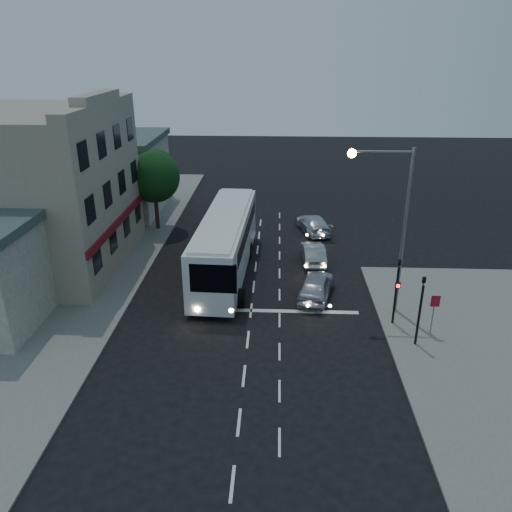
{
  "coord_description": "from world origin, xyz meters",
  "views": [
    {
      "loc": [
        1.35,
        -22.51,
        13.74
      ],
      "look_at": [
        0.16,
        4.66,
        2.2
      ],
      "focal_mm": 35.0,
      "sensor_mm": 36.0,
      "label": 1
    }
  ],
  "objects_px": {
    "car_sedan_b": "(313,224)",
    "street_tree": "(154,175)",
    "car_sedan_a": "(313,253)",
    "streetlight": "(393,214)",
    "traffic_signal_side": "(421,303)",
    "car_suv": "(316,286)",
    "traffic_signal_main": "(397,284)",
    "regulatory_sign": "(434,308)",
    "tour_bus": "(226,242)"
  },
  "relations": [
    {
      "from": "car_sedan_b",
      "to": "traffic_signal_main",
      "type": "bearing_deg",
      "value": 89.7
    },
    {
      "from": "car_suv",
      "to": "car_sedan_a",
      "type": "xyz_separation_m",
      "value": [
        0.14,
        5.1,
        -0.07
      ]
    },
    {
      "from": "traffic_signal_main",
      "to": "traffic_signal_side",
      "type": "relative_size",
      "value": 1.0
    },
    {
      "from": "car_sedan_a",
      "to": "traffic_signal_side",
      "type": "height_order",
      "value": "traffic_signal_side"
    },
    {
      "from": "car_sedan_a",
      "to": "traffic_signal_main",
      "type": "bearing_deg",
      "value": 111.89
    },
    {
      "from": "tour_bus",
      "to": "car_suv",
      "type": "xyz_separation_m",
      "value": [
        5.61,
        -3.18,
        -1.4
      ]
    },
    {
      "from": "tour_bus",
      "to": "street_tree",
      "type": "bearing_deg",
      "value": 130.68
    },
    {
      "from": "car_sedan_b",
      "to": "traffic_signal_main",
      "type": "distance_m",
      "value": 14.69
    },
    {
      "from": "tour_bus",
      "to": "traffic_signal_side",
      "type": "bearing_deg",
      "value": -36.31
    },
    {
      "from": "car_suv",
      "to": "traffic_signal_main",
      "type": "xyz_separation_m",
      "value": [
        3.87,
        -3.02,
        1.68
      ]
    },
    {
      "from": "street_tree",
      "to": "car_sedan_a",
      "type": "bearing_deg",
      "value": -26.88
    },
    {
      "from": "traffic_signal_main",
      "to": "street_tree",
      "type": "xyz_separation_m",
      "value": [
        -15.81,
        14.25,
        2.08
      ]
    },
    {
      "from": "tour_bus",
      "to": "regulatory_sign",
      "type": "relative_size",
      "value": 5.89
    },
    {
      "from": "car_suv",
      "to": "traffic_signal_main",
      "type": "distance_m",
      "value": 5.19
    },
    {
      "from": "car_sedan_a",
      "to": "traffic_signal_side",
      "type": "relative_size",
      "value": 0.99
    },
    {
      "from": "car_sedan_b",
      "to": "street_tree",
      "type": "relative_size",
      "value": 0.75
    },
    {
      "from": "regulatory_sign",
      "to": "tour_bus",
      "type": "bearing_deg",
      "value": 147.15
    },
    {
      "from": "car_suv",
      "to": "traffic_signal_main",
      "type": "relative_size",
      "value": 1.06
    },
    {
      "from": "tour_bus",
      "to": "traffic_signal_main",
      "type": "bearing_deg",
      "value": -30.72
    },
    {
      "from": "car_sedan_b",
      "to": "traffic_signal_main",
      "type": "xyz_separation_m",
      "value": [
        3.36,
        -14.2,
        1.74
      ]
    },
    {
      "from": "traffic_signal_side",
      "to": "streetlight",
      "type": "xyz_separation_m",
      "value": [
        -0.96,
        3.4,
        3.31
      ]
    },
    {
      "from": "car_sedan_b",
      "to": "traffic_signal_main",
      "type": "relative_size",
      "value": 1.14
    },
    {
      "from": "traffic_signal_main",
      "to": "streetlight",
      "type": "height_order",
      "value": "streetlight"
    },
    {
      "from": "car_sedan_b",
      "to": "regulatory_sign",
      "type": "height_order",
      "value": "regulatory_sign"
    },
    {
      "from": "car_suv",
      "to": "regulatory_sign",
      "type": "height_order",
      "value": "regulatory_sign"
    },
    {
      "from": "regulatory_sign",
      "to": "traffic_signal_main",
      "type": "bearing_deg",
      "value": 149.16
    },
    {
      "from": "car_suv",
      "to": "street_tree",
      "type": "xyz_separation_m",
      "value": [
        -11.94,
        11.22,
        3.76
      ]
    },
    {
      "from": "car_suv",
      "to": "car_sedan_b",
      "type": "distance_m",
      "value": 11.19
    },
    {
      "from": "traffic_signal_side",
      "to": "regulatory_sign",
      "type": "relative_size",
      "value": 1.86
    },
    {
      "from": "car_sedan_a",
      "to": "car_sedan_b",
      "type": "xyz_separation_m",
      "value": [
        0.36,
        6.07,
        0.0
      ]
    },
    {
      "from": "traffic_signal_main",
      "to": "streetlight",
      "type": "bearing_deg",
      "value": 100.2
    },
    {
      "from": "tour_bus",
      "to": "traffic_signal_main",
      "type": "xyz_separation_m",
      "value": [
        9.48,
        -6.2,
        0.29
      ]
    },
    {
      "from": "traffic_signal_main",
      "to": "regulatory_sign",
      "type": "xyz_separation_m",
      "value": [
        1.7,
        -1.01,
        -0.82
      ]
    },
    {
      "from": "traffic_signal_main",
      "to": "streetlight",
      "type": "relative_size",
      "value": 0.46
    },
    {
      "from": "regulatory_sign",
      "to": "street_tree",
      "type": "xyz_separation_m",
      "value": [
        -17.51,
        15.26,
        2.9
      ]
    },
    {
      "from": "traffic_signal_main",
      "to": "street_tree",
      "type": "distance_m",
      "value": 21.38
    },
    {
      "from": "car_suv",
      "to": "traffic_signal_side",
      "type": "xyz_separation_m",
      "value": [
        4.57,
        -5.0,
        1.68
      ]
    },
    {
      "from": "car_sedan_a",
      "to": "streetlight",
      "type": "xyz_separation_m",
      "value": [
        3.47,
        -6.7,
        5.06
      ]
    },
    {
      "from": "street_tree",
      "to": "car_sedan_b",
      "type": "bearing_deg",
      "value": -0.22
    },
    {
      "from": "car_sedan_b",
      "to": "car_sedan_a",
      "type": "bearing_deg",
      "value": 72.95
    },
    {
      "from": "streetlight",
      "to": "traffic_signal_side",
      "type": "bearing_deg",
      "value": -74.3
    },
    {
      "from": "car_suv",
      "to": "street_tree",
      "type": "bearing_deg",
      "value": -30.44
    },
    {
      "from": "car_suv",
      "to": "street_tree",
      "type": "distance_m",
      "value": 16.81
    },
    {
      "from": "traffic_signal_side",
      "to": "street_tree",
      "type": "bearing_deg",
      "value": 135.5
    },
    {
      "from": "tour_bus",
      "to": "car_suv",
      "type": "distance_m",
      "value": 6.6
    },
    {
      "from": "traffic_signal_main",
      "to": "street_tree",
      "type": "relative_size",
      "value": 0.66
    },
    {
      "from": "tour_bus",
      "to": "streetlight",
      "type": "xyz_separation_m",
      "value": [
        9.22,
        -4.78,
        3.6
      ]
    },
    {
      "from": "car_sedan_a",
      "to": "traffic_signal_main",
      "type": "relative_size",
      "value": 0.99
    },
    {
      "from": "regulatory_sign",
      "to": "traffic_signal_side",
      "type": "bearing_deg",
      "value": -136.08
    },
    {
      "from": "traffic_signal_main",
      "to": "regulatory_sign",
      "type": "bearing_deg",
      "value": -30.84
    }
  ]
}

